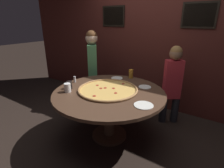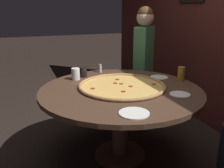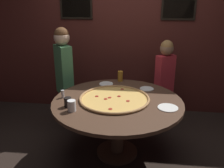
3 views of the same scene
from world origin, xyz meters
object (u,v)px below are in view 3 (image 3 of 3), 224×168
(drink_cup_by_shaker, at_px, (120,76))
(diner_centre_back, at_px, (165,78))
(white_plate_beside_cup, at_px, (106,84))
(white_plate_far_back, at_px, (168,108))
(white_plate_right_side, at_px, (147,89))
(diner_far_left, at_px, (64,72))
(drink_cup_far_left, at_px, (68,102))
(condiment_shaker, at_px, (63,94))
(dining_table, at_px, (117,111))
(giant_pizza, at_px, (114,98))
(drink_cup_far_right, at_px, (72,106))

(drink_cup_by_shaker, bearing_deg, diner_centre_back, 17.71)
(white_plate_beside_cup, relative_size, white_plate_far_back, 0.85)
(white_plate_right_side, bearing_deg, diner_far_left, 167.52)
(drink_cup_far_left, distance_m, diner_far_left, 0.98)
(condiment_shaker, bearing_deg, diner_centre_back, 34.71)
(dining_table, bearing_deg, white_plate_beside_cup, 111.15)
(dining_table, distance_m, white_plate_beside_cup, 0.61)
(giant_pizza, xyz_separation_m, diner_far_left, (-0.82, 0.67, 0.10))
(giant_pizza, height_order, white_plate_far_back, giant_pizza)
(white_plate_right_side, distance_m, white_plate_beside_cup, 0.58)
(drink_cup_far_right, xyz_separation_m, condiment_shaker, (-0.21, 0.35, -0.01))
(giant_pizza, xyz_separation_m, white_plate_right_side, (0.39, 0.40, -0.01))
(white_plate_right_side, xyz_separation_m, condiment_shaker, (-1.03, -0.41, 0.05))
(dining_table, xyz_separation_m, white_plate_far_back, (0.58, -0.14, 0.14))
(dining_table, bearing_deg, drink_cup_by_shaker, 92.26)
(drink_cup_by_shaker, bearing_deg, condiment_shaker, -133.06)
(dining_table, xyz_separation_m, white_plate_right_side, (0.35, 0.43, 0.14))
(drink_cup_far_left, height_order, white_plate_far_back, drink_cup_far_left)
(drink_cup_far_left, xyz_separation_m, diner_far_left, (-0.32, 0.92, 0.06))
(white_plate_right_side, height_order, condiment_shaker, condiment_shaker)
(drink_cup_far_right, relative_size, white_plate_beside_cup, 0.63)
(dining_table, xyz_separation_m, white_plate_beside_cup, (-0.21, 0.55, 0.14))
(dining_table, relative_size, giant_pizza, 1.83)
(dining_table, height_order, white_plate_beside_cup, white_plate_beside_cup)
(white_plate_right_side, xyz_separation_m, white_plate_beside_cup, (-0.57, 0.13, 0.00))
(white_plate_beside_cup, bearing_deg, drink_cup_far_left, -112.69)
(drink_cup_far_right, bearing_deg, white_plate_right_side, 42.76)
(white_plate_beside_cup, distance_m, diner_far_left, 0.67)
(drink_cup_far_left, height_order, white_plate_right_side, drink_cup_far_left)
(giant_pizza, bearing_deg, drink_cup_far_right, -139.76)
(diner_far_left, relative_size, diner_centre_back, 1.14)
(white_plate_right_side, bearing_deg, white_plate_beside_cup, 167.37)
(drink_cup_far_left, distance_m, white_plate_right_side, 1.11)
(dining_table, xyz_separation_m, drink_cup_far_right, (-0.47, -0.33, 0.19))
(diner_far_left, bearing_deg, white_plate_far_back, -158.77)
(dining_table, distance_m, drink_cup_far_left, 0.62)
(drink_cup_far_right, xyz_separation_m, white_plate_far_back, (1.05, 0.20, -0.06))
(condiment_shaker, xyz_separation_m, diner_far_left, (-0.19, 0.68, 0.06))
(giant_pizza, xyz_separation_m, white_plate_far_back, (0.62, -0.16, -0.01))
(drink_cup_by_shaker, distance_m, condiment_shaker, 0.95)
(drink_cup_far_right, xyz_separation_m, diner_far_left, (-0.40, 1.03, 0.05))
(white_plate_far_back, height_order, condiment_shaker, condiment_shaker)
(white_plate_beside_cup, xyz_separation_m, white_plate_far_back, (0.79, -0.69, 0.00))
(drink_cup_far_left, height_order, white_plate_beside_cup, drink_cup_far_left)
(giant_pizza, distance_m, white_plate_far_back, 0.64)
(dining_table, xyz_separation_m, giant_pizza, (-0.04, 0.03, 0.15))
(dining_table, xyz_separation_m, condiment_shaker, (-0.67, 0.01, 0.18))
(drink_cup_by_shaker, relative_size, white_plate_right_side, 0.81)
(drink_cup_by_shaker, relative_size, white_plate_far_back, 0.65)
(white_plate_right_side, distance_m, condiment_shaker, 1.11)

